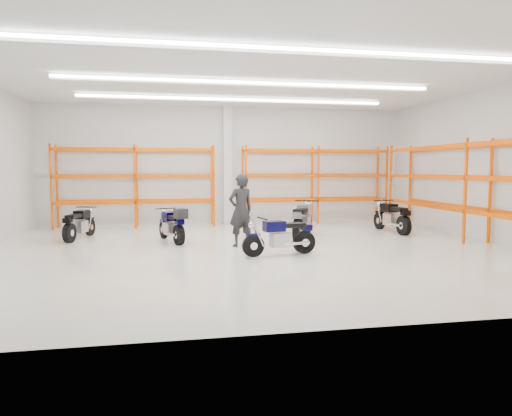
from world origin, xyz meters
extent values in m
plane|color=silver|center=(0.00, 0.00, 0.00)|extent=(14.00, 14.00, 0.00)
cube|color=silver|center=(0.00, 6.00, 2.25)|extent=(14.00, 0.02, 4.50)
cube|color=silver|center=(0.00, -6.00, 2.25)|extent=(14.00, 0.02, 4.50)
cube|color=silver|center=(7.00, 0.00, 2.25)|extent=(0.02, 12.00, 4.50)
cube|color=white|center=(0.00, 0.00, 4.50)|extent=(14.00, 12.00, 0.02)
cube|color=white|center=(0.00, -3.00, 4.40)|extent=(10.00, 0.22, 0.10)
cube|color=white|center=(0.00, 0.50, 4.40)|extent=(10.00, 0.22, 0.10)
cube|color=white|center=(0.00, 3.50, 4.40)|extent=(10.00, 0.22, 0.10)
cylinder|color=black|center=(-0.19, -0.87, 0.27)|extent=(0.56, 0.20, 0.55)
cylinder|color=black|center=(1.16, -0.63, 0.28)|extent=(0.59, 0.26, 0.57)
cylinder|color=silver|center=(-0.19, -0.87, 0.27)|extent=(0.20, 0.16, 0.18)
cylinder|color=silver|center=(1.16, -0.63, 0.28)|extent=(0.23, 0.21, 0.20)
cube|color=#0B0A3C|center=(-0.19, -0.87, 0.55)|extent=(0.35, 0.19, 0.05)
cube|color=#B7B7BC|center=(0.51, -0.74, 0.38)|extent=(0.52, 0.41, 0.35)
cube|color=#A5A5AA|center=(0.85, -0.68, 0.29)|extent=(0.65, 0.22, 0.07)
cube|color=#0B0A3C|center=(0.35, -0.77, 0.73)|extent=(0.56, 0.39, 0.26)
cube|color=black|center=(0.85, -0.68, 0.73)|extent=(0.64, 0.37, 0.11)
cube|color=#0B0A3C|center=(1.23, -0.62, 0.66)|extent=(0.27, 0.24, 0.15)
cylinder|color=black|center=(0.04, -0.83, 0.93)|extent=(0.14, 0.63, 0.03)
sphere|color=silver|center=(-0.23, -0.87, 0.78)|extent=(0.17, 0.17, 0.17)
cylinder|color=silver|center=(0.91, -0.82, 0.29)|extent=(0.69, 0.20, 0.08)
cylinder|color=black|center=(-4.70, 3.53, 0.28)|extent=(0.25, 0.56, 0.55)
cylinder|color=black|center=(-5.05, 2.19, 0.29)|extent=(0.30, 0.60, 0.57)
cylinder|color=silver|center=(-4.70, 3.53, 0.28)|extent=(0.17, 0.21, 0.18)
cylinder|color=silver|center=(-5.05, 2.19, 0.29)|extent=(0.23, 0.24, 0.20)
cube|color=black|center=(-4.70, 3.53, 0.55)|extent=(0.22, 0.36, 0.06)
cube|color=#B7B7BC|center=(-4.88, 2.83, 0.39)|extent=(0.44, 0.55, 0.35)
cube|color=#A5A5AA|center=(-4.97, 2.49, 0.30)|extent=(0.27, 0.65, 0.07)
cube|color=black|center=(-4.84, 2.99, 0.74)|extent=(0.43, 0.58, 0.26)
cube|color=black|center=(-4.97, 2.49, 0.74)|extent=(0.42, 0.66, 0.11)
cube|color=black|center=(-5.07, 2.11, 0.66)|extent=(0.26, 0.28, 0.15)
cylinder|color=black|center=(-4.76, 3.29, 0.94)|extent=(0.63, 0.19, 0.03)
sphere|color=silver|center=(-4.69, 3.56, 0.79)|extent=(0.18, 0.18, 0.18)
cylinder|color=silver|center=(-5.12, 2.49, 0.30)|extent=(0.25, 0.69, 0.08)
cylinder|color=black|center=(-2.38, 2.54, 0.28)|extent=(0.28, 0.56, 0.55)
cylinder|color=black|center=(-1.94, 1.23, 0.29)|extent=(0.34, 0.59, 0.57)
cylinder|color=silver|center=(-2.38, 2.54, 0.28)|extent=(0.18, 0.22, 0.18)
cylinder|color=silver|center=(-1.94, 1.23, 0.29)|extent=(0.24, 0.25, 0.20)
cube|color=#05023B|center=(-2.38, 2.54, 0.55)|extent=(0.24, 0.36, 0.06)
cube|color=#B7B7BC|center=(-2.15, 1.86, 0.39)|extent=(0.47, 0.56, 0.35)
cube|color=#A5A5AA|center=(-2.04, 1.53, 0.29)|extent=(0.31, 0.65, 0.07)
cube|color=#05023B|center=(-2.20, 2.02, 0.74)|extent=(0.46, 0.59, 0.26)
cube|color=black|center=(-2.04, 1.53, 0.74)|extent=(0.46, 0.66, 0.11)
cube|color=#05023B|center=(-1.91, 1.16, 0.66)|extent=(0.27, 0.29, 0.15)
cylinder|color=black|center=(-2.30, 2.31, 0.94)|extent=(0.62, 0.24, 0.03)
sphere|color=silver|center=(-2.39, 2.57, 0.79)|extent=(0.18, 0.18, 0.18)
cylinder|color=silver|center=(-2.17, 1.44, 0.29)|extent=(0.30, 0.68, 0.08)
cube|color=black|center=(-1.88, 1.06, 0.90)|extent=(0.41, 0.43, 0.28)
cylinder|color=black|center=(2.27, 2.67, 0.33)|extent=(0.42, 0.64, 0.65)
cylinder|color=black|center=(1.52, 1.23, 0.34)|extent=(0.49, 0.69, 0.67)
cylinder|color=silver|center=(2.27, 2.67, 0.33)|extent=(0.24, 0.26, 0.22)
cylinder|color=silver|center=(1.52, 1.23, 0.34)|extent=(0.30, 0.31, 0.24)
cube|color=gray|center=(2.27, 2.67, 0.65)|extent=(0.33, 0.42, 0.07)
cube|color=#B7B7BC|center=(1.88, 1.92, 0.46)|extent=(0.61, 0.68, 0.41)
cube|color=#A5A5AA|center=(1.69, 1.56, 0.35)|extent=(0.47, 0.73, 0.09)
cube|color=gray|center=(1.97, 2.09, 0.87)|extent=(0.61, 0.71, 0.30)
cube|color=black|center=(1.69, 1.56, 0.87)|extent=(0.62, 0.79, 0.13)
cube|color=gray|center=(1.47, 1.15, 0.78)|extent=(0.34, 0.36, 0.17)
cylinder|color=black|center=(2.14, 2.42, 1.11)|extent=(0.69, 0.39, 0.04)
sphere|color=silver|center=(2.29, 2.71, 0.94)|extent=(0.21, 0.21, 0.21)
cylinder|color=silver|center=(1.51, 1.60, 0.35)|extent=(0.47, 0.77, 0.10)
cylinder|color=black|center=(5.08, 3.30, 0.31)|extent=(0.16, 0.62, 0.61)
cylinder|color=black|center=(5.18, 1.78, 0.32)|extent=(0.23, 0.64, 0.63)
cylinder|color=silver|center=(5.08, 3.30, 0.31)|extent=(0.16, 0.21, 0.20)
cylinder|color=silver|center=(5.18, 1.78, 0.32)|extent=(0.22, 0.24, 0.22)
cube|color=black|center=(5.08, 3.30, 0.61)|extent=(0.18, 0.38, 0.06)
cube|color=#B7B7BC|center=(5.14, 2.51, 0.43)|extent=(0.40, 0.55, 0.39)
cube|color=#A5A5AA|center=(5.16, 2.12, 0.33)|extent=(0.17, 0.72, 0.08)
cube|color=black|center=(5.12, 2.69, 0.81)|extent=(0.38, 0.59, 0.29)
cube|color=black|center=(5.16, 2.12, 0.81)|extent=(0.35, 0.69, 0.12)
cube|color=black|center=(5.19, 1.70, 0.73)|extent=(0.24, 0.28, 0.16)
cylinder|color=black|center=(5.10, 3.04, 1.04)|extent=(0.71, 0.08, 0.04)
sphere|color=silver|center=(5.08, 3.34, 0.88)|extent=(0.19, 0.19, 0.19)
cylinder|color=silver|center=(5.00, 2.07, 0.33)|extent=(0.14, 0.77, 0.09)
imported|color=black|center=(-0.26, 0.71, 1.00)|extent=(0.85, 0.70, 2.00)
cube|color=white|center=(0.00, 5.82, 2.25)|extent=(0.32, 0.32, 4.50)
cube|color=#FF5807|center=(-6.20, 5.88, 1.50)|extent=(0.07, 0.07, 3.00)
cube|color=#FF5807|center=(-6.20, 5.08, 1.50)|extent=(0.07, 0.07, 3.00)
cube|color=#FF5807|center=(-3.40, 5.88, 1.50)|extent=(0.07, 0.07, 3.00)
cube|color=#FF5807|center=(-3.40, 5.08, 1.50)|extent=(0.07, 0.07, 3.00)
cube|color=#FF5807|center=(-0.60, 5.88, 1.50)|extent=(0.07, 0.07, 3.00)
cube|color=#FF5807|center=(-0.60, 5.08, 1.50)|extent=(0.07, 0.07, 3.00)
cube|color=#FF5807|center=(-3.40, 5.88, 0.94)|extent=(5.60, 0.07, 0.12)
cube|color=#FF5807|center=(-3.40, 5.08, 0.94)|extent=(5.60, 0.07, 0.12)
cube|color=#FF5807|center=(-3.40, 5.88, 1.88)|extent=(5.60, 0.07, 0.12)
cube|color=#FF5807|center=(-3.40, 5.08, 1.88)|extent=(5.60, 0.07, 0.12)
cube|color=#FF5807|center=(-3.40, 5.88, 2.81)|extent=(5.60, 0.07, 0.12)
cube|color=#FF5807|center=(-3.40, 5.08, 2.81)|extent=(5.60, 0.07, 0.12)
cube|color=#FF5807|center=(0.60, 5.88, 1.50)|extent=(0.07, 0.07, 3.00)
cube|color=#FF5807|center=(0.60, 5.08, 1.50)|extent=(0.07, 0.07, 3.00)
cube|color=#FF5807|center=(3.40, 5.88, 1.50)|extent=(0.07, 0.07, 3.00)
cube|color=#FF5807|center=(3.40, 5.08, 1.50)|extent=(0.07, 0.07, 3.00)
cube|color=#FF5807|center=(6.20, 5.88, 1.50)|extent=(0.07, 0.07, 3.00)
cube|color=#FF5807|center=(6.20, 5.08, 1.50)|extent=(0.07, 0.07, 3.00)
cube|color=#FF5807|center=(3.40, 5.88, 0.94)|extent=(5.60, 0.07, 0.12)
cube|color=#FF5807|center=(3.40, 5.08, 0.94)|extent=(5.60, 0.07, 0.12)
cube|color=#FF5807|center=(3.40, 5.88, 1.88)|extent=(5.60, 0.07, 0.12)
cube|color=#FF5807|center=(3.40, 5.08, 1.88)|extent=(5.60, 0.07, 0.12)
cube|color=#FF5807|center=(3.40, 5.88, 2.81)|extent=(5.60, 0.07, 0.12)
cube|color=#FF5807|center=(3.40, 5.08, 2.81)|extent=(5.60, 0.07, 0.12)
cube|color=#FF5807|center=(6.88, 0.00, 1.50)|extent=(0.07, 0.07, 3.00)
cube|color=#FF5807|center=(6.08, 0.00, 1.50)|extent=(0.07, 0.07, 3.00)
cube|color=#FF5807|center=(6.88, 4.50, 1.50)|extent=(0.07, 0.07, 3.00)
cube|color=#FF5807|center=(6.08, 4.50, 1.50)|extent=(0.07, 0.07, 3.00)
cube|color=#FF5807|center=(6.88, 0.00, 0.94)|extent=(0.07, 9.00, 0.12)
cube|color=#FF5807|center=(6.08, 0.00, 0.94)|extent=(0.07, 9.00, 0.12)
cube|color=#FF5807|center=(6.88, 0.00, 1.88)|extent=(0.07, 9.00, 0.12)
cube|color=#FF5807|center=(6.08, 0.00, 1.88)|extent=(0.07, 9.00, 0.12)
cube|color=#FF5807|center=(6.88, 0.00, 2.81)|extent=(0.07, 9.00, 0.12)
cube|color=#FF5807|center=(6.08, 0.00, 2.81)|extent=(0.07, 9.00, 0.12)
camera|label=1|loc=(-2.11, -11.62, 2.15)|focal=32.00mm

